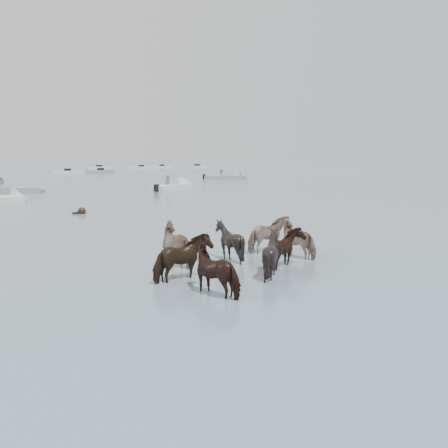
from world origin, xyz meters
TOP-DOWN VIEW (x-y plane):
  - ground at (0.00, 0.00)m, footprint 400.00×400.00m
  - pony_herd at (2.68, -0.52)m, footprint 6.05×4.72m
  - swimming_pony at (2.58, 13.63)m, footprint 0.72×0.44m
  - motorboat_c at (2.42, 29.50)m, footprint 5.70×3.28m
  - motorboat_d at (14.96, 25.71)m, footprint 5.76×4.60m
  - motorboat_e at (28.27, 36.01)m, footprint 5.60×3.89m

SIDE VIEW (x-z plane):
  - ground at x=0.00m, z-range 0.00..0.00m
  - swimming_pony at x=2.58m, z-range -0.12..0.32m
  - motorboat_d at x=14.96m, z-range -0.74..1.18m
  - motorboat_c at x=2.42m, z-range -0.73..1.19m
  - motorboat_e at x=28.27m, z-range -0.73..1.19m
  - pony_herd at x=2.68m, z-range -0.18..1.19m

